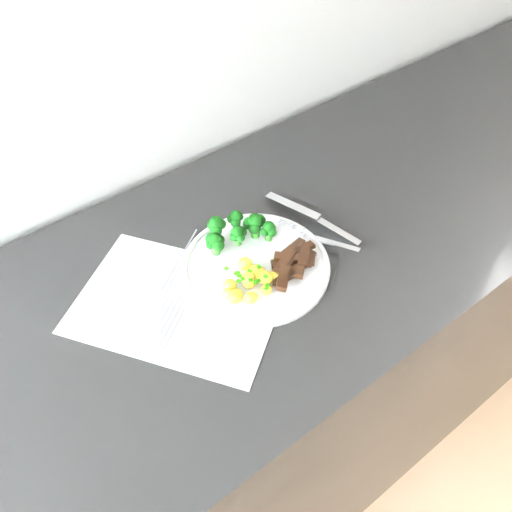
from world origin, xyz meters
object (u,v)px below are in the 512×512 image
object	(u,v)px
plate	(256,265)
potatoes	(250,281)
knife	(324,224)
fork	(320,238)
broccoli	(237,229)
counter	(283,370)
recipe_paper	(178,303)
beef_strips	(293,263)

from	to	relation	value
plate	potatoes	distance (m)	0.05
knife	fork	bearing A→B (deg)	-142.47
broccoli	potatoes	distance (m)	0.10
counter	recipe_paper	xyz separation A→B (m)	(-0.24, 0.01, 0.44)
recipe_paper	fork	distance (m)	0.27
beef_strips	fork	size ratio (longest dim) A/B	0.81
plate	fork	distance (m)	0.12
plate	potatoes	xyz separation A→B (m)	(-0.04, -0.03, 0.01)
potatoes	recipe_paper	bearing A→B (deg)	157.37
plate	beef_strips	bearing A→B (deg)	-42.29
counter	beef_strips	bearing A→B (deg)	-130.66
potatoes	counter	bearing A→B (deg)	18.04
broccoli	plate	bearing A→B (deg)	-95.98
fork	beef_strips	bearing A→B (deg)	-167.42
fork	plate	bearing A→B (deg)	168.69
broccoli	potatoes	size ratio (longest dim) A/B	1.23
potatoes	fork	size ratio (longest dim) A/B	0.69
potatoes	beef_strips	size ratio (longest dim) A/B	0.86
counter	plate	xyz separation A→B (m)	(-0.09, -0.01, 0.45)
potatoes	knife	distance (m)	0.20
plate	beef_strips	world-z (taller)	beef_strips
counter	fork	xyz separation A→B (m)	(0.03, -0.03, 0.46)
fork	potatoes	bearing A→B (deg)	-177.71
plate	potatoes	bearing A→B (deg)	-139.44
broccoli	fork	size ratio (longest dim) A/B	0.85
potatoes	fork	bearing A→B (deg)	2.29
broccoli	knife	size ratio (longest dim) A/B	0.61
recipe_paper	plate	size ratio (longest dim) A/B	1.55
recipe_paper	beef_strips	xyz separation A→B (m)	(0.19, -0.06, 0.02)
counter	beef_strips	world-z (taller)	beef_strips
recipe_paper	beef_strips	bearing A→B (deg)	-16.50
plate	broccoli	size ratio (longest dim) A/B	2.03
counter	fork	bearing A→B (deg)	-47.35
broccoli	knife	xyz separation A→B (m)	(0.15, -0.06, -0.03)
recipe_paper	broccoli	distance (m)	0.16
recipe_paper	plate	xyz separation A→B (m)	(0.15, -0.02, 0.01)
counter	fork	size ratio (longest dim) A/B	16.09
counter	recipe_paper	distance (m)	0.50
counter	knife	xyz separation A→B (m)	(0.07, -0.01, 0.45)
plate	fork	bearing A→B (deg)	-11.31
knife	plate	bearing A→B (deg)	-178.84
fork	recipe_paper	bearing A→B (deg)	171.55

